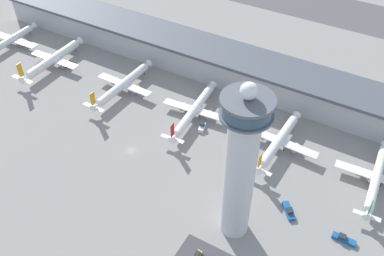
{
  "coord_description": "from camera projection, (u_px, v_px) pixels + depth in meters",
  "views": [
    {
      "loc": [
        88.96,
        -100.18,
        132.53
      ],
      "look_at": [
        21.09,
        17.01,
        9.46
      ],
      "focal_mm": 40.0,
      "sensor_mm": 36.0,
      "label": 1
    }
  ],
  "objects": [
    {
      "name": "airplane_gate_delta",
      "position": [
        194.0,
        110.0,
        200.23
      ],
      "size": [
        32.62,
        45.77,
        12.37
      ],
      "color": "white",
      "rests_on": "ground"
    },
    {
      "name": "control_tower",
      "position": [
        241.0,
        165.0,
        134.52
      ],
      "size": [
        15.81,
        15.81,
        65.15
      ],
      "color": "silver",
      "rests_on": "ground"
    },
    {
      "name": "service_truck_fuel",
      "position": [
        202.0,
        127.0,
        196.08
      ],
      "size": [
        3.89,
        6.17,
        2.94
      ],
      "color": "black",
      "rests_on": "ground"
    },
    {
      "name": "airplane_gate_echo",
      "position": [
        279.0,
        141.0,
        184.12
      ],
      "size": [
        34.91,
        41.77,
        13.18
      ],
      "color": "white",
      "rests_on": "ground"
    },
    {
      "name": "service_truck_water",
      "position": [
        239.0,
        132.0,
        193.96
      ],
      "size": [
        6.34,
        4.81,
        2.46
      ],
      "color": "black",
      "rests_on": "ground"
    },
    {
      "name": "terminal_building",
      "position": [
        208.0,
        59.0,
        225.87
      ],
      "size": [
        264.94,
        25.0,
        15.42
      ],
      "color": "#B2B2B7",
      "rests_on": "ground"
    },
    {
      "name": "airplane_gate_foxtrot",
      "position": [
        376.0,
        178.0,
        169.43
      ],
      "size": [
        33.04,
        43.39,
        11.56
      ],
      "color": "white",
      "rests_on": "ground"
    },
    {
      "name": "ground_plane",
      "position": [
        131.0,
        150.0,
        186.29
      ],
      "size": [
        1000.0,
        1000.0,
        0.0
      ],
      "primitive_type": "plane",
      "color": "gray"
    },
    {
      "name": "airplane_gate_bravo",
      "position": [
        53.0,
        59.0,
        230.94
      ],
      "size": [
        30.34,
        45.41,
        14.28
      ],
      "color": "white",
      "rests_on": "ground"
    },
    {
      "name": "car_blue_compact",
      "position": [
        197.0,
        255.0,
        147.73
      ],
      "size": [
        2.03,
        4.17,
        1.58
      ],
      "color": "black",
      "rests_on": "ground"
    },
    {
      "name": "airplane_gate_charlie",
      "position": [
        123.0,
        85.0,
        214.52
      ],
      "size": [
        31.55,
        45.3,
        13.13
      ],
      "color": "white",
      "rests_on": "ground"
    },
    {
      "name": "service_truck_baggage",
      "position": [
        289.0,
        211.0,
        161.34
      ],
      "size": [
        7.37,
        8.19,
        2.48
      ],
      "color": "black",
      "rests_on": "ground"
    },
    {
      "name": "service_truck_catering",
      "position": [
        344.0,
        239.0,
        152.25
      ],
      "size": [
        8.46,
        2.4,
        2.47
      ],
      "color": "black",
      "rests_on": "ground"
    },
    {
      "name": "airplane_gate_alpha",
      "position": [
        12.0,
        39.0,
        248.1
      ],
      "size": [
        33.4,
        37.2,
        12.11
      ],
      "color": "white",
      "rests_on": "ground"
    }
  ]
}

